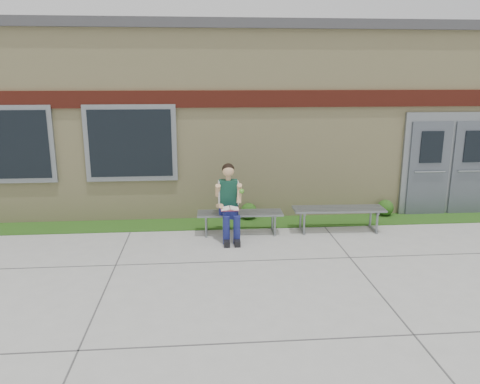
{
  "coord_description": "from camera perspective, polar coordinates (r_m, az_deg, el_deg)",
  "views": [
    {
      "loc": [
        -1.54,
        -6.91,
        3.07
      ],
      "look_at": [
        -0.82,
        1.7,
        0.92
      ],
      "focal_mm": 35.0,
      "sensor_mm": 36.0,
      "label": 1
    }
  ],
  "objects": [
    {
      "name": "shrub_mid",
      "position": [
        10.22,
        1.08,
        -2.33
      ],
      "size": [
        0.35,
        0.35,
        0.35
      ],
      "primitive_type": "sphere",
      "color": "#2D5115",
      "rests_on": "grass_strip"
    },
    {
      "name": "shrub_east",
      "position": [
        10.96,
        17.3,
        -1.83
      ],
      "size": [
        0.36,
        0.36,
        0.36
      ],
      "primitive_type": "sphere",
      "color": "#2D5115",
      "rests_on": "grass_strip"
    },
    {
      "name": "school_building",
      "position": [
        13.02,
        2.02,
        9.73
      ],
      "size": [
        16.2,
        6.22,
        4.2
      ],
      "color": "beige",
      "rests_on": "ground"
    },
    {
      "name": "ground",
      "position": [
        7.72,
        7.23,
        -9.57
      ],
      "size": [
        80.0,
        80.0,
        0.0
      ],
      "primitive_type": "plane",
      "color": "#9E9E99",
      "rests_on": "ground"
    },
    {
      "name": "bench_right",
      "position": [
        9.66,
        11.91,
        -2.55
      ],
      "size": [
        1.85,
        0.58,
        0.48
      ],
      "rotation": [
        0.0,
        0.0,
        -0.04
      ],
      "color": "slate",
      "rests_on": "ground"
    },
    {
      "name": "bench_left",
      "position": [
        9.3,
        0.0,
        -3.08
      ],
      "size": [
        1.7,
        0.51,
        0.44
      ],
      "rotation": [
        0.0,
        0.0,
        -0.03
      ],
      "color": "slate",
      "rests_on": "ground"
    },
    {
      "name": "grass_strip",
      "position": [
        10.11,
        4.2,
        -3.66
      ],
      "size": [
        16.0,
        0.8,
        0.02
      ],
      "primitive_type": "cube",
      "color": "#2D5115",
      "rests_on": "ground"
    },
    {
      "name": "girl",
      "position": [
        8.97,
        -1.32,
        -1.13
      ],
      "size": [
        0.54,
        0.89,
        1.44
      ],
      "rotation": [
        0.0,
        0.0,
        0.01
      ],
      "color": "navy",
      "rests_on": "ground"
    }
  ]
}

